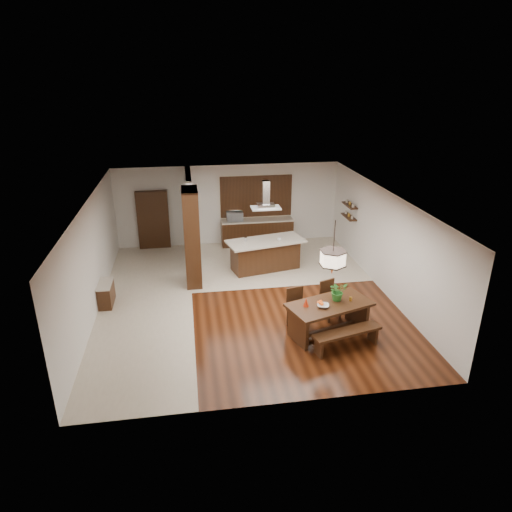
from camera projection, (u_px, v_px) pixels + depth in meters
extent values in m
plane|color=#331609|center=(246.00, 297.00, 12.91)|extent=(9.00, 9.00, 0.00)
cube|color=white|center=(245.00, 198.00, 11.82)|extent=(8.00, 9.00, 0.04)
cube|color=silver|center=(229.00, 205.00, 16.48)|extent=(8.00, 0.04, 2.90)
cube|color=silver|center=(278.00, 339.00, 8.25)|extent=(8.00, 0.04, 2.90)
cube|color=silver|center=(92.00, 259.00, 11.79)|extent=(0.04, 9.00, 2.90)
cube|color=silver|center=(385.00, 242.00, 12.94)|extent=(0.04, 9.00, 2.90)
cube|color=beige|center=(146.00, 304.00, 12.51)|extent=(2.50, 9.00, 0.01)
cube|color=beige|center=(272.00, 261.00, 15.37)|extent=(5.50, 4.00, 0.01)
cube|color=#3E1B0F|center=(245.00, 198.00, 11.82)|extent=(8.00, 9.00, 0.02)
cube|color=black|center=(192.00, 238.00, 13.26)|extent=(0.45, 1.00, 2.90)
cube|color=silver|center=(190.00, 217.00, 15.18)|extent=(0.18, 2.40, 2.90)
cube|color=black|center=(106.00, 294.00, 12.43)|extent=(0.37, 0.88, 0.63)
cube|color=black|center=(153.00, 220.00, 16.15)|extent=(1.10, 0.20, 2.10)
cube|color=black|center=(257.00, 232.00, 16.73)|extent=(2.60, 0.60, 0.90)
cube|color=beige|center=(257.00, 220.00, 16.55)|extent=(2.60, 0.62, 0.05)
cube|color=#9C682E|center=(256.00, 196.00, 16.47)|extent=(2.60, 0.08, 1.50)
cube|color=black|center=(349.00, 217.00, 15.32)|extent=(0.26, 0.90, 0.04)
cube|color=black|center=(350.00, 205.00, 15.17)|extent=(0.26, 0.90, 0.04)
cube|color=black|center=(330.00, 305.00, 10.84)|extent=(2.21, 1.57, 0.07)
cube|color=black|center=(298.00, 328.00, 10.63)|extent=(0.33, 0.79, 0.76)
cube|color=black|center=(357.00, 312.00, 11.36)|extent=(0.33, 0.79, 0.76)
imported|color=#297025|center=(338.00, 291.00, 10.90)|extent=(0.50, 0.46, 0.48)
imported|color=beige|center=(323.00, 306.00, 10.65)|extent=(0.35, 0.35, 0.07)
cone|color=red|center=(306.00, 302.00, 10.66)|extent=(0.14, 0.14, 0.21)
cylinder|color=gold|center=(351.00, 299.00, 10.93)|extent=(0.09, 0.09, 0.10)
cube|color=black|center=(265.00, 255.00, 14.59)|extent=(2.23, 1.23, 0.95)
cube|color=beige|center=(266.00, 241.00, 14.35)|extent=(2.59, 1.55, 0.05)
imported|color=white|center=(279.00, 239.00, 14.31)|extent=(0.13, 0.13, 0.09)
imported|color=#B8BCC0|center=(235.00, 216.00, 16.33)|extent=(0.58, 0.40, 0.32)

